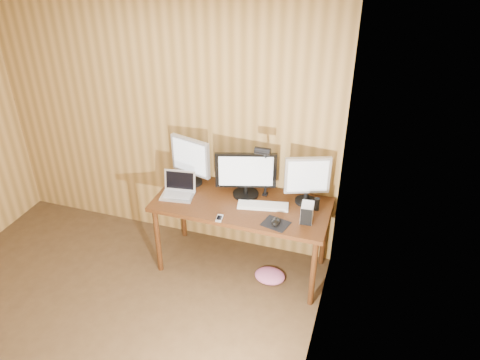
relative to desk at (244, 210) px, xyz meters
The scene contains 14 objects.
room_shell 2.04m from the desk, 118.65° to the right, with size 4.00×4.00×4.00m.
desk is the anchor object (origin of this frame).
monitor_center 0.35m from the desk, 94.49° to the left, with size 0.54×0.24×0.44m.
monitor_left 0.69m from the desk, 168.63° to the left, with size 0.42×0.20×0.48m.
monitor_right 0.67m from the desk, 12.42° to the left, with size 0.39×0.19×0.46m.
laptop 0.64m from the desk, 169.86° to the right, with size 0.33×0.27×0.21m.
keyboard 0.25m from the desk, 19.75° to the right, with size 0.47×0.22×0.02m.
mousepad 0.49m from the desk, 37.95° to the right, with size 0.22×0.18×0.00m, color black.
mouse 0.50m from the desk, 37.95° to the right, with size 0.07×0.12×0.04m, color black.
hard_drive 0.67m from the desk, 14.87° to the right, with size 0.11×0.16×0.16m.
phone 0.41m from the desk, 106.03° to the right, with size 0.07×0.11×0.01m.
speaker 0.69m from the desk, ahead, with size 0.05×0.05×0.12m, color black.
desk_lamp 0.52m from the desk, 16.91° to the left, with size 0.14×0.20×0.60m.
fabric_pile 0.69m from the desk, 28.99° to the right, with size 0.29×0.24×0.09m, color #CD6392, non-canonical shape.
Camera 1 is at (2.01, -1.76, 3.10)m, focal length 35.00 mm.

